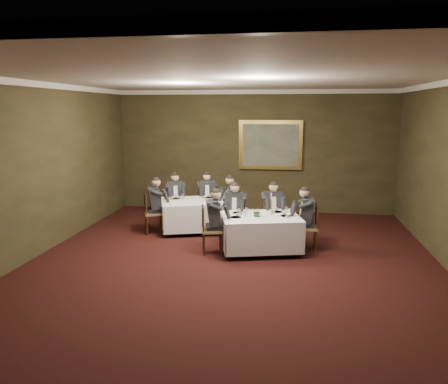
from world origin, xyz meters
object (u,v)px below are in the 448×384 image
(diner_sec_backright, at_px, (207,203))
(chair_sec_backright, at_px, (207,212))
(chair_sec_backleft, at_px, (175,213))
(diner_sec_backleft, at_px, (175,204))
(chair_main_backright, at_px, (272,227))
(diner_sec_endright, at_px, (233,209))
(chair_main_endleft, at_px, (212,240))
(chair_sec_endright, at_px, (233,218))
(diner_sec_endleft, at_px, (154,212))
(diner_main_endleft, at_px, (212,229))
(candlestick, at_px, (271,207))
(diner_main_endright, at_px, (307,226))
(table_second, at_px, (194,213))
(chair_sec_endleft, at_px, (153,221))
(diner_main_backleft, at_px, (235,219))
(chair_main_backleft, at_px, (235,228))
(chair_main_endright, at_px, (307,237))
(painting, at_px, (270,145))
(centerpiece, at_px, (257,211))
(table_main, at_px, (260,231))
(diner_main_backright, at_px, (272,218))

(diner_sec_backright, bearing_deg, chair_sec_backright, -90.00)
(chair_sec_backleft, relative_size, diner_sec_backleft, 0.74)
(chair_main_backright, xyz_separation_m, diner_sec_backright, (-1.78, 1.29, 0.23))
(diner_sec_endright, bearing_deg, chair_sec_backright, 41.29)
(chair_sec_backleft, bearing_deg, chair_sec_backright, 174.99)
(chair_main_endleft, relative_size, chair_sec_endright, 1.00)
(chair_main_endleft, xyz_separation_m, diner_sec_endleft, (-1.66, 1.28, 0.23))
(diner_main_endleft, bearing_deg, chair_sec_endright, 160.42)
(chair_main_backright, bearing_deg, candlestick, 77.04)
(chair_main_backright, xyz_separation_m, diner_main_endright, (0.77, -0.66, 0.23))
(chair_main_backright, bearing_deg, table_second, -24.99)
(chair_sec_endright, distance_m, chair_sec_endleft, 1.97)
(diner_main_backleft, height_order, candlestick, diner_main_backleft)
(candlestick, bearing_deg, chair_main_backleft, 145.42)
(diner_main_backleft, distance_m, chair_main_endright, 1.69)
(chair_main_endright, distance_m, diner_sec_endright, 2.26)
(chair_main_backleft, distance_m, diner_main_endleft, 1.04)
(chair_sec_backright, bearing_deg, diner_sec_endleft, 31.80)
(diner_main_endright, bearing_deg, chair_sec_endright, 50.58)
(chair_main_backright, distance_m, diner_sec_endright, 1.26)
(painting, bearing_deg, diner_sec_backright, -136.16)
(diner_main_endright, bearing_deg, diner_main_backleft, 73.52)
(chair_main_endleft, xyz_separation_m, chair_sec_backleft, (-1.38, 2.21, 0.00))
(diner_main_endleft, relative_size, diner_sec_endright, 1.00)
(diner_main_endleft, xyz_separation_m, chair_sec_backleft, (-1.39, 2.21, -0.23))
(diner_main_endleft, xyz_separation_m, chair_main_endright, (1.97, 0.51, -0.23))
(chair_sec_backleft, height_order, diner_sec_backleft, diner_sec_backleft)
(chair_sec_endright, relative_size, centerpiece, 4.13)
(table_main, distance_m, diner_main_endright, 1.01)
(diner_main_backleft, height_order, diner_main_endleft, same)
(table_main, relative_size, diner_main_endleft, 1.40)
(chair_sec_backleft, xyz_separation_m, diner_sec_backleft, (0.00, -0.01, 0.23))
(chair_sec_endleft, xyz_separation_m, centerpiece, (2.60, -1.09, 0.60))
(table_second, height_order, candlestick, candlestick)
(table_second, distance_m, chair_main_endleft, 1.75)
(chair_main_backright, relative_size, diner_sec_backright, 0.74)
(diner_sec_endleft, bearing_deg, chair_sec_backright, 115.03)
(diner_sec_endleft, distance_m, candlestick, 3.03)
(chair_main_endright, xyz_separation_m, painting, (-0.99, 3.46, 1.67))
(diner_sec_endright, bearing_deg, chair_main_endright, -138.97)
(diner_main_endleft, xyz_separation_m, diner_sec_backleft, (-1.39, 2.20, 0.00))
(diner_sec_backleft, bearing_deg, centerpiece, 115.85)
(diner_sec_backleft, relative_size, diner_sec_backright, 1.00)
(chair_main_backleft, height_order, chair_sec_endleft, same)
(chair_main_backright, relative_size, diner_main_endright, 0.74)
(diner_main_endright, relative_size, diner_sec_backright, 1.00)
(diner_main_backright, height_order, diner_sec_endright, same)
(chair_sec_backleft, height_order, diner_sec_endleft, diner_sec_endleft)
(chair_main_endright, height_order, chair_sec_endleft, same)
(table_main, relative_size, centerpiece, 7.76)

